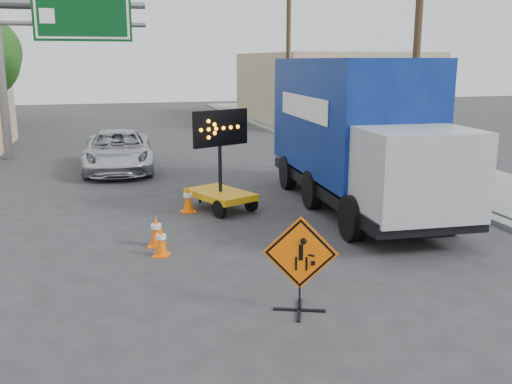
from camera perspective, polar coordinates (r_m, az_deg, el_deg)
name	(u,v)px	position (r m, az deg, el deg)	size (l,w,h in m)	color
ground	(282,325)	(9.37, 2.64, -13.15)	(100.00, 100.00, 0.00)	#2D2D30
curb_right	(334,155)	(25.33, 7.82, 3.69)	(0.40, 60.00, 0.12)	gray
sidewalk_right	(382,152)	(26.30, 12.46, 3.88)	(4.00, 60.00, 0.15)	gray
building_right_far	(328,87)	(41.11, 7.26, 10.41)	(10.00, 14.00, 4.60)	#C0AB8A
highway_gantry	(51,37)	(26.03, -19.85, 14.38)	(6.18, 0.38, 6.90)	slate
utility_pole_near	(417,44)	(20.89, 15.81, 14.10)	(1.80, 0.26, 9.00)	#46311E
utility_pole_far	(288,50)	(33.71, 3.25, 13.98)	(1.80, 0.26, 9.00)	#46311E
construction_sign	(300,262)	(9.52, 4.44, -6.99)	(1.18, 0.85, 1.66)	black
arrow_board	(220,188)	(16.03, -3.59, 0.42)	(1.90, 2.29, 2.82)	orange
pickup_truck	(118,151)	(22.41, -13.63, 4.03)	(2.51, 5.45, 1.51)	silver
box_truck	(355,141)	(16.39, 9.92, 5.02)	(3.17, 8.93, 4.18)	black
cone_a	(161,241)	(12.48, -9.46, -4.84)	(0.43, 0.43, 0.68)	#FF6305
cone_b	(156,231)	(13.12, -9.95, -3.82)	(0.47, 0.47, 0.74)	#FF6305
cone_c	(188,199)	(15.92, -6.83, -0.69)	(0.43, 0.43, 0.75)	#FF6305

